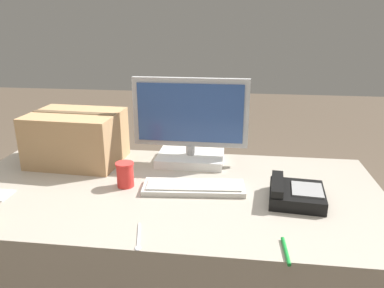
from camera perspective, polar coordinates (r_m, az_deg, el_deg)
The scene contains 8 objects.
office_desk at distance 1.80m, azimuth -3.48°, elevation -17.74°, with size 1.80×0.90×0.76m.
monitor at distance 1.81m, azimuth -0.25°, elevation 2.31°, with size 0.56×0.23×0.42m.
keyboard at distance 1.58m, azimuth 0.28°, elevation -6.57°, with size 0.44×0.18×0.03m.
desk_phone at distance 1.54m, azimuth 15.41°, elevation -7.32°, with size 0.23×0.24×0.08m.
paper_cup_right at distance 1.62m, azimuth -10.16°, elevation -4.61°, with size 0.08×0.08×0.11m.
spoon at distance 1.27m, azimuth -8.17°, elevation -14.24°, with size 0.05×0.16×0.00m.
cardboard_box at distance 1.93m, azimuth -17.17°, elevation 0.94°, with size 0.44×0.35×0.25m.
pen_marker at distance 1.23m, azimuth 14.09°, elevation -15.53°, with size 0.02×0.14×0.01m.
Camera 1 is at (0.29, -1.41, 1.45)m, focal length 35.00 mm.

